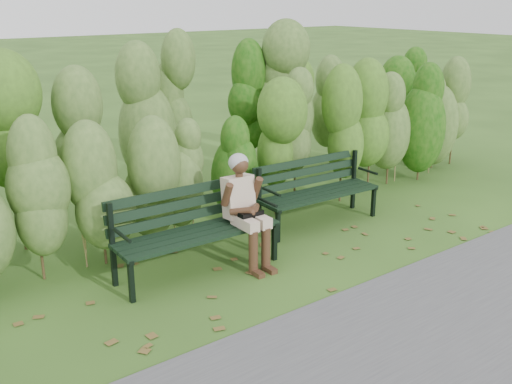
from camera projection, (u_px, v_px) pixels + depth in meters
ground at (275, 264)px, 6.68m from camera, size 80.00×80.00×0.00m
footpath at (439, 352)px, 5.01m from camera, size 60.00×2.50×0.01m
hedge_band at (185, 125)px, 7.69m from camera, size 11.04×1.67×2.42m
leaf_litter at (256, 270)px, 6.51m from camera, size 5.89×2.23×0.01m
bench_left at (193, 224)px, 6.38m from camera, size 1.82×0.65×0.90m
bench_right at (315, 186)px, 7.76m from camera, size 1.70×0.62×0.84m
seated_woman at (245, 203)px, 6.49m from camera, size 0.47×0.69×1.23m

